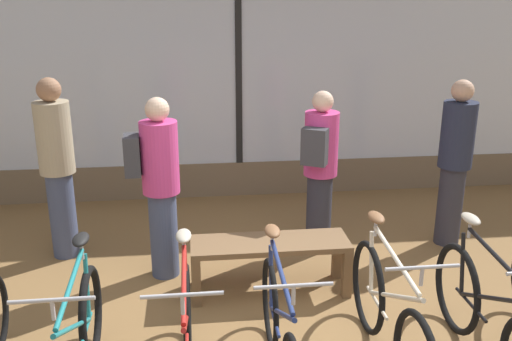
# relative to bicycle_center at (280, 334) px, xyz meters

# --- Properties ---
(shop_back_wall) EXTENTS (12.00, 0.08, 3.20)m
(shop_back_wall) POSITION_rel_bicycle_center_xyz_m (0.05, 3.77, 1.25)
(shop_back_wall) COLOR #7A664C
(shop_back_wall) RESTS_ON ground_plane
(bicycle_center) EXTENTS (0.46, 1.67, 1.02)m
(bicycle_center) POSITION_rel_bicycle_center_xyz_m (0.00, 0.00, 0.00)
(bicycle_center) COLOR black
(bicycle_center) RESTS_ON ground_plane
(bicycle_center_right) EXTENTS (0.46, 1.75, 1.05)m
(bicycle_center_right) POSITION_rel_bicycle_center_xyz_m (0.79, 0.08, 0.02)
(bicycle_center_right) COLOR black
(bicycle_center_right) RESTS_ON ground_plane
(bicycle_right) EXTENTS (0.46, 1.76, 1.04)m
(bicycle_right) POSITION_rel_bicycle_center_xyz_m (1.49, -0.02, 0.01)
(bicycle_right) COLOR black
(bicycle_right) RESTS_ON ground_plane
(display_bench) EXTENTS (1.40, 0.44, 0.49)m
(display_bench) POSITION_rel_bicycle_center_xyz_m (0.10, 1.25, 0.01)
(display_bench) COLOR brown
(display_bench) RESTS_ON ground_plane
(customer_near_rack) EXTENTS (0.49, 0.36, 1.71)m
(customer_near_rack) POSITION_rel_bicycle_center_xyz_m (-0.86, 1.67, 0.54)
(customer_near_rack) COLOR #424C6B
(customer_near_rack) RESTS_ON ground_plane
(customer_by_window) EXTENTS (0.47, 0.47, 1.82)m
(customer_by_window) POSITION_rel_bicycle_center_xyz_m (-1.87, 2.20, 0.58)
(customer_by_window) COLOR #424C6B
(customer_by_window) RESTS_ON ground_plane
(customer_mid_floor) EXTENTS (0.47, 0.47, 1.76)m
(customer_mid_floor) POSITION_rel_bicycle_center_xyz_m (2.13, 2.04, 0.54)
(customer_mid_floor) COLOR #2D2D38
(customer_mid_floor) RESTS_ON ground_plane
(customer_near_bench) EXTENTS (0.48, 0.56, 1.67)m
(customer_near_bench) POSITION_rel_bicycle_center_xyz_m (0.72, 2.06, 0.51)
(customer_near_bench) COLOR #2D2D38
(customer_near_bench) RESTS_ON ground_plane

